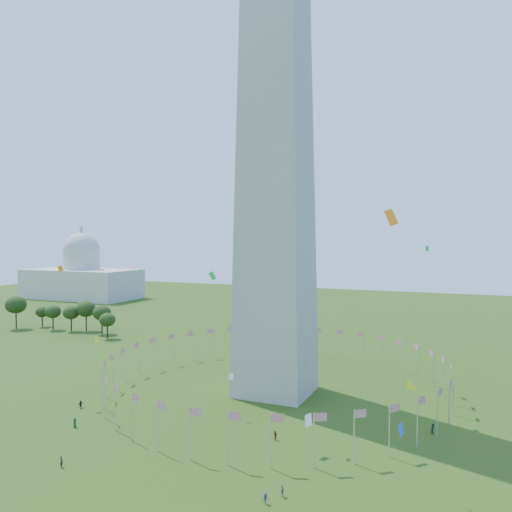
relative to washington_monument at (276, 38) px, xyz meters
The scene contains 7 objects.
ground 98.18m from the washington_monument, 90.00° to the right, with size 600.00×600.00×0.00m, color #28440F.
washington_monument is the anchor object (origin of this frame).
flag_ring 80.00m from the washington_monument, 96.12° to the left, with size 80.24×80.24×9.00m.
capitol_building 230.40m from the washington_monument, 144.16° to the left, with size 70.00×35.00×46.00m, color beige, non-canonical shape.
crowd 97.48m from the washington_monument, 78.38° to the right, with size 91.12×67.64×1.98m.
kites_aloft 72.94m from the washington_monument, 70.44° to the right, with size 110.28×60.23×36.26m.
tree_line_west 139.36m from the washington_monument, 159.29° to the left, with size 55.62×15.61×13.19m.
Camera 1 is at (43.03, -61.29, 37.16)m, focal length 35.00 mm.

